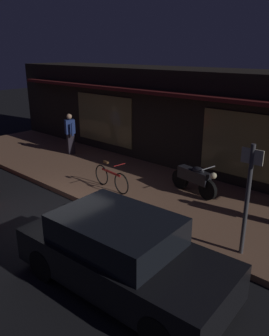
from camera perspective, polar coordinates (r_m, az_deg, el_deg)
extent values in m
plane|color=black|center=(9.56, -13.84, -7.73)|extent=(60.00, 60.00, 0.00)
cube|color=#8C6047|center=(11.29, -1.28, -2.47)|extent=(18.00, 4.00, 0.15)
cube|color=black|center=(13.39, 8.83, 8.46)|extent=(18.00, 2.80, 3.60)
cube|color=olive|center=(14.43, -5.19, 8.16)|extent=(3.20, 0.04, 2.00)
cube|color=olive|center=(10.75, 18.75, 3.39)|extent=(3.20, 0.04, 2.00)
cube|color=#591919|center=(11.90, 4.56, 12.42)|extent=(16.20, 0.50, 0.12)
cylinder|color=black|center=(10.66, 7.68, -1.83)|extent=(0.61, 0.22, 0.60)
cylinder|color=black|center=(9.98, 12.17, -3.58)|extent=(0.61, 0.22, 0.60)
cube|color=black|center=(10.21, 9.94, -1.22)|extent=(1.13, 0.46, 0.36)
ellipsoid|color=black|center=(10.05, 10.63, -0.38)|extent=(0.47, 0.31, 0.20)
sphere|color=#F9EDB7|center=(9.71, 13.13, -1.27)|extent=(0.18, 0.18, 0.18)
cylinder|color=gray|center=(9.77, 12.30, -0.01)|extent=(0.12, 0.55, 0.03)
torus|color=black|center=(10.86, -5.53, -1.15)|extent=(0.66, 0.12, 0.66)
torus|color=black|center=(10.12, -2.22, -2.65)|extent=(0.66, 0.12, 0.66)
cube|color=#A51E1E|center=(10.41, -3.96, -0.74)|extent=(0.90, 0.15, 0.06)
cube|color=brown|center=(10.51, -4.82, 0.99)|extent=(0.21, 0.10, 0.06)
cylinder|color=#A51E1E|center=(9.98, -2.55, 0.53)|extent=(0.07, 0.42, 0.02)
cube|color=#28232D|center=(14.34, -10.64, 4.04)|extent=(0.27, 0.33, 0.85)
cube|color=navy|center=(14.17, -10.82, 6.83)|extent=(0.32, 0.43, 0.58)
sphere|color=tan|center=(14.09, -10.92, 8.50)|extent=(0.22, 0.22, 0.22)
cylinder|color=navy|center=(14.43, -11.16, 6.74)|extent=(0.11, 0.11, 0.52)
cylinder|color=navy|center=(13.95, -10.42, 6.36)|extent=(0.11, 0.11, 0.52)
cylinder|color=#47474C|center=(7.24, 18.35, -5.35)|extent=(0.09, 0.09, 2.40)
cube|color=beige|center=(6.92, 19.16, 1.84)|extent=(0.44, 0.03, 0.30)
cylinder|color=black|center=(6.58, 12.27, -17.88)|extent=(0.65, 0.26, 0.64)
cylinder|color=black|center=(5.54, 4.08, -25.91)|extent=(0.65, 0.26, 0.64)
cylinder|color=black|center=(7.89, -5.74, -10.70)|extent=(0.65, 0.26, 0.64)
cylinder|color=black|center=(7.04, -14.94, -15.34)|extent=(0.65, 0.26, 0.64)
cube|color=black|center=(6.50, -1.93, -15.38)|extent=(4.20, 2.00, 0.68)
cube|color=black|center=(6.29, -3.04, -10.76)|extent=(2.29, 1.73, 0.64)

